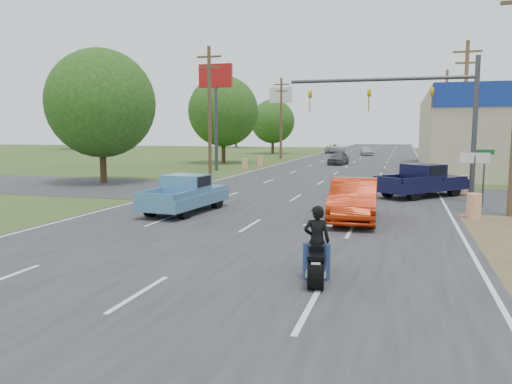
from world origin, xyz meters
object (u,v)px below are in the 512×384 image
(rider, at_px, (317,245))
(distant_car_white, at_px, (335,148))
(blue_pickup, at_px, (187,193))
(distant_car_grey, at_px, (338,158))
(red_convertible, at_px, (354,200))
(motorcycle, at_px, (317,259))
(distant_car_silver, at_px, (367,151))
(navy_pickup, at_px, (423,180))

(rider, height_order, distant_car_white, rider)
(blue_pickup, xyz_separation_m, distant_car_grey, (2.41, 32.37, -0.15))
(red_convertible, bearing_deg, rider, -93.29)
(motorcycle, relative_size, distant_car_silver, 0.55)
(distant_car_grey, bearing_deg, rider, -75.93)
(distant_car_white, bearing_deg, distant_car_silver, 134.60)
(distant_car_grey, bearing_deg, distant_car_white, 105.82)
(red_convertible, xyz_separation_m, motorcycle, (-0.07, -8.12, -0.29))
(navy_pickup, xyz_separation_m, distant_car_grey, (-7.44, 24.23, -0.21))
(motorcycle, xyz_separation_m, distant_car_white, (-8.55, 68.44, 0.23))
(navy_pickup, relative_size, distant_car_silver, 1.24)
(navy_pickup, relative_size, distant_car_white, 0.96)
(blue_pickup, bearing_deg, distant_car_grey, 90.64)
(motorcycle, distance_m, distant_car_silver, 62.45)
(blue_pickup, distance_m, distant_car_silver, 54.23)
(navy_pickup, bearing_deg, blue_pickup, -99.03)
(navy_pickup, distance_m, distant_car_silver, 46.35)
(rider, bearing_deg, distant_car_white, -91.27)
(blue_pickup, relative_size, distant_car_white, 0.92)
(rider, bearing_deg, red_convertible, -98.95)
(blue_pickup, xyz_separation_m, navy_pickup, (9.85, 8.14, 0.06))
(red_convertible, bearing_deg, motorcycle, -93.22)
(red_convertible, bearing_deg, blue_pickup, 176.02)
(motorcycle, height_order, distant_car_silver, distant_car_silver)
(rider, height_order, distant_car_grey, rider)
(motorcycle, height_order, distant_car_grey, distant_car_grey)
(blue_pickup, height_order, navy_pickup, navy_pickup)
(red_convertible, distance_m, navy_pickup, 8.75)
(rider, relative_size, distant_car_grey, 0.43)
(red_convertible, height_order, distant_car_grey, red_convertible)
(blue_pickup, bearing_deg, navy_pickup, 44.46)
(blue_pickup, height_order, distant_car_silver, blue_pickup)
(navy_pickup, xyz_separation_m, distant_car_silver, (-6.03, 45.95, -0.26))
(distant_car_white, bearing_deg, distant_car_grey, 101.15)
(rider, distance_m, navy_pickup, 16.60)
(blue_pickup, relative_size, distant_car_silver, 1.19)
(blue_pickup, relative_size, distant_car_grey, 1.29)
(red_convertible, bearing_deg, navy_pickup, 68.58)
(navy_pickup, xyz_separation_m, distant_car_white, (-11.42, 52.02, -0.12))
(distant_car_grey, bearing_deg, motorcycle, -75.93)
(motorcycle, bearing_deg, distant_car_silver, 84.51)
(blue_pickup, xyz_separation_m, distant_car_silver, (3.81, 54.09, -0.20))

